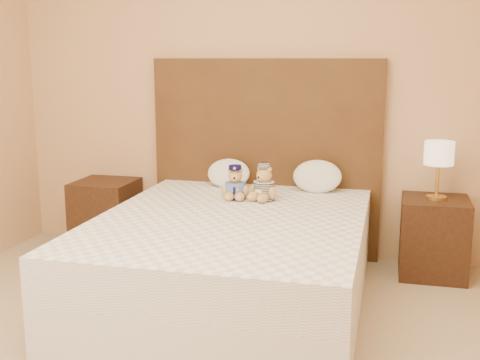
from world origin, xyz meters
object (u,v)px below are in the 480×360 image
object	(u,v)px
nightstand_left	(106,215)
nightstand_right	(434,237)
teddy_police	(235,182)
pillow_left	(229,172)
teddy_prisoner	(264,183)
bed	(231,259)
lamp	(439,156)
pillow_right	(317,175)

from	to	relation	value
nightstand_left	nightstand_right	bearing A→B (deg)	0.00
teddy_police	pillow_left	xyz separation A→B (m)	(-0.15, 0.37, -0.00)
nightstand_left	teddy_prisoner	xyz separation A→B (m)	(1.36, -0.33, 0.40)
bed	pillow_left	bearing A→B (deg)	106.24
lamp	pillow_right	distance (m)	0.84
teddy_police	lamp	bearing A→B (deg)	5.64
nightstand_left	lamp	bearing A→B (deg)	0.00
bed	nightstand_left	size ratio (longest dim) A/B	3.64
pillow_left	pillow_right	distance (m)	0.67
lamp	teddy_prisoner	world-z (taller)	lamp
bed	teddy_police	xyz separation A→B (m)	(-0.09, 0.46, 0.39)
lamp	pillow_left	xyz separation A→B (m)	(-1.49, 0.03, -0.18)
bed	pillow_right	xyz separation A→B (m)	(0.42, 0.83, 0.40)
nightstand_right	pillow_right	world-z (taller)	pillow_right
bed	lamp	bearing A→B (deg)	32.62
nightstand_left	pillow_right	world-z (taller)	pillow_right
teddy_police	teddy_prisoner	world-z (taller)	teddy_prisoner
nightstand_right	teddy_prisoner	xyz separation A→B (m)	(-1.14, -0.33, 0.40)
nightstand_left	nightstand_right	distance (m)	2.50
pillow_left	teddy_prisoner	bearing A→B (deg)	-45.91
teddy_police	pillow_left	size ratio (longest dim) A/B	0.72
pillow_left	teddy_police	bearing A→B (deg)	-68.19
nightstand_right	teddy_police	size ratio (longest dim) A/B	2.36
lamp	pillow_right	bearing A→B (deg)	177.92
nightstand_right	bed	bearing A→B (deg)	-147.38
bed	teddy_police	distance (m)	0.61
lamp	pillow_right	size ratio (longest dim) A/B	1.14
lamp	teddy_prisoner	xyz separation A→B (m)	(-1.14, -0.33, -0.18)
teddy_prisoner	pillow_right	distance (m)	0.48
teddy_prisoner	pillow_left	distance (m)	0.50
bed	lamp	distance (m)	1.59
teddy_police	teddy_prisoner	distance (m)	0.20
nightstand_left	teddy_police	world-z (taller)	teddy_police
pillow_left	nightstand_right	bearing A→B (deg)	-1.15
nightstand_left	pillow_left	size ratio (longest dim) A/B	1.69
bed	pillow_left	distance (m)	0.95
nightstand_left	lamp	xyz separation A→B (m)	(2.50, 0.00, 0.57)
bed	teddy_prisoner	xyz separation A→B (m)	(0.11, 0.47, 0.40)
nightstand_right	nightstand_left	bearing A→B (deg)	180.00
teddy_police	pillow_right	xyz separation A→B (m)	(0.52, 0.37, 0.01)
teddy_police	nightstand_right	bearing A→B (deg)	5.64
bed	pillow_left	world-z (taller)	pillow_left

